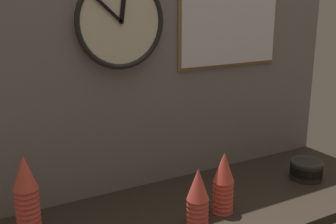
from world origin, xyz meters
The scene contains 8 objects.
ground_plane centered at (0.00, 0.00, -2.00)cm, with size 160.00×56.00×4.00cm, color black.
wall_tiled_back centered at (0.00, 26.50, 52.50)cm, with size 160.00×3.00×105.00cm.
cup_stack_center_right centered at (3.63, -7.84, 10.98)cm, with size 7.27×7.27×21.95cm.
cup_stack_far_left centered at (-58.61, 5.30, 14.21)cm, with size 7.27×7.27×28.41cm.
cup_stack_center centered at (-9.52, -11.82, 10.17)cm, with size 7.27×7.27×20.34cm.
bowl_stack_far_right centered at (50.12, -2.35, 4.19)cm, with size 13.28×13.28×7.76cm.
wall_clock centered at (-19.32, 23.46, 63.94)cm, with size 33.20×2.70×33.20cm.
menu_board centered at (28.89, 24.35, 68.83)cm, with size 48.61×1.32×48.96cm.
Camera 1 is at (-78.07, -113.37, 72.04)cm, focal length 45.00 mm.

